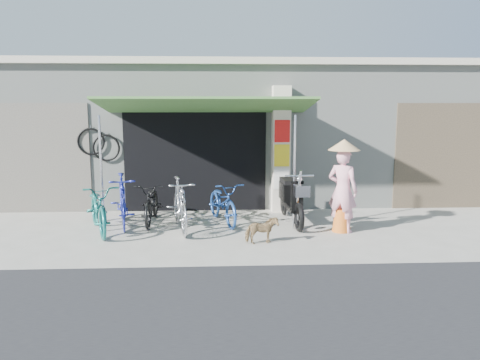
{
  "coord_description": "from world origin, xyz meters",
  "views": [
    {
      "loc": [
        -0.68,
        -8.65,
        2.55
      ],
      "look_at": [
        -0.2,
        1.0,
        1.0
      ],
      "focal_mm": 35.0,
      "sensor_mm": 36.0,
      "label": 1
    }
  ],
  "objects_px": {
    "bike_blue": "(122,200)",
    "bike_navy": "(223,202)",
    "street_dog": "(262,231)",
    "moped": "(291,199)",
    "bike_teal": "(99,208)",
    "bike_silver": "(180,204)",
    "bike_black": "(152,203)",
    "nun": "(343,187)"
  },
  "relations": [
    {
      "from": "street_dog",
      "to": "moped",
      "type": "relative_size",
      "value": 0.29
    },
    {
      "from": "moped",
      "to": "nun",
      "type": "relative_size",
      "value": 1.1
    },
    {
      "from": "bike_blue",
      "to": "nun",
      "type": "relative_size",
      "value": 0.97
    },
    {
      "from": "bike_teal",
      "to": "bike_silver",
      "type": "relative_size",
      "value": 1.05
    },
    {
      "from": "street_dog",
      "to": "bike_black",
      "type": "bearing_deg",
      "value": 41.38
    },
    {
      "from": "bike_blue",
      "to": "moped",
      "type": "relative_size",
      "value": 0.89
    },
    {
      "from": "bike_black",
      "to": "bike_navy",
      "type": "distance_m",
      "value": 1.54
    },
    {
      "from": "street_dog",
      "to": "moped",
      "type": "xyz_separation_m",
      "value": [
        0.79,
        1.58,
        0.28
      ]
    },
    {
      "from": "bike_teal",
      "to": "bike_navy",
      "type": "relative_size",
      "value": 1.08
    },
    {
      "from": "nun",
      "to": "bike_black",
      "type": "bearing_deg",
      "value": 25.5
    },
    {
      "from": "bike_silver",
      "to": "moped",
      "type": "xyz_separation_m",
      "value": [
        2.38,
        0.56,
        -0.01
      ]
    },
    {
      "from": "bike_navy",
      "to": "bike_black",
      "type": "bearing_deg",
      "value": 161.16
    },
    {
      "from": "bike_black",
      "to": "nun",
      "type": "bearing_deg",
      "value": -12.69
    },
    {
      "from": "bike_black",
      "to": "bike_teal",
      "type": "bearing_deg",
      "value": -145.62
    },
    {
      "from": "bike_blue",
      "to": "nun",
      "type": "distance_m",
      "value": 4.61
    },
    {
      "from": "bike_black",
      "to": "street_dog",
      "type": "height_order",
      "value": "bike_black"
    },
    {
      "from": "street_dog",
      "to": "moped",
      "type": "height_order",
      "value": "moped"
    },
    {
      "from": "bike_blue",
      "to": "bike_black",
      "type": "relative_size",
      "value": 1.05
    },
    {
      "from": "bike_blue",
      "to": "street_dog",
      "type": "height_order",
      "value": "bike_blue"
    },
    {
      "from": "bike_black",
      "to": "bike_blue",
      "type": "bearing_deg",
      "value": -162.7
    },
    {
      "from": "bike_silver",
      "to": "moped",
      "type": "distance_m",
      "value": 2.44
    },
    {
      "from": "bike_navy",
      "to": "street_dog",
      "type": "relative_size",
      "value": 2.92
    },
    {
      "from": "nun",
      "to": "moped",
      "type": "bearing_deg",
      "value": -2.93
    },
    {
      "from": "bike_teal",
      "to": "moped",
      "type": "height_order",
      "value": "moped"
    },
    {
      "from": "bike_blue",
      "to": "moped",
      "type": "distance_m",
      "value": 3.63
    },
    {
      "from": "bike_teal",
      "to": "street_dog",
      "type": "xyz_separation_m",
      "value": [
        3.21,
        -0.98,
        -0.25
      ]
    },
    {
      "from": "moped",
      "to": "nun",
      "type": "height_order",
      "value": "nun"
    },
    {
      "from": "street_dog",
      "to": "nun",
      "type": "xyz_separation_m",
      "value": [
        1.71,
        0.79,
        0.67
      ]
    },
    {
      "from": "bike_blue",
      "to": "bike_navy",
      "type": "bearing_deg",
      "value": -8.95
    },
    {
      "from": "bike_teal",
      "to": "street_dog",
      "type": "bearing_deg",
      "value": -37.88
    },
    {
      "from": "bike_silver",
      "to": "nun",
      "type": "bearing_deg",
      "value": -16.21
    },
    {
      "from": "bike_teal",
      "to": "bike_silver",
      "type": "bearing_deg",
      "value": -19.2
    },
    {
      "from": "bike_navy",
      "to": "nun",
      "type": "xyz_separation_m",
      "value": [
        2.41,
        -0.82,
        0.46
      ]
    },
    {
      "from": "bike_teal",
      "to": "bike_navy",
      "type": "height_order",
      "value": "bike_teal"
    },
    {
      "from": "street_dog",
      "to": "nun",
      "type": "relative_size",
      "value": 0.32
    },
    {
      "from": "bike_silver",
      "to": "moped",
      "type": "relative_size",
      "value": 0.88
    },
    {
      "from": "moped",
      "to": "bike_navy",
      "type": "bearing_deg",
      "value": 175.71
    },
    {
      "from": "bike_black",
      "to": "moped",
      "type": "height_order",
      "value": "moped"
    },
    {
      "from": "bike_teal",
      "to": "bike_navy",
      "type": "distance_m",
      "value": 2.6
    },
    {
      "from": "bike_blue",
      "to": "bike_black",
      "type": "xyz_separation_m",
      "value": [
        0.6,
        0.19,
        -0.09
      ]
    },
    {
      "from": "bike_teal",
      "to": "bike_silver",
      "type": "xyz_separation_m",
      "value": [
        1.63,
        0.05,
        0.04
      ]
    },
    {
      "from": "bike_silver",
      "to": "street_dog",
      "type": "distance_m",
      "value": 1.91
    }
  ]
}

